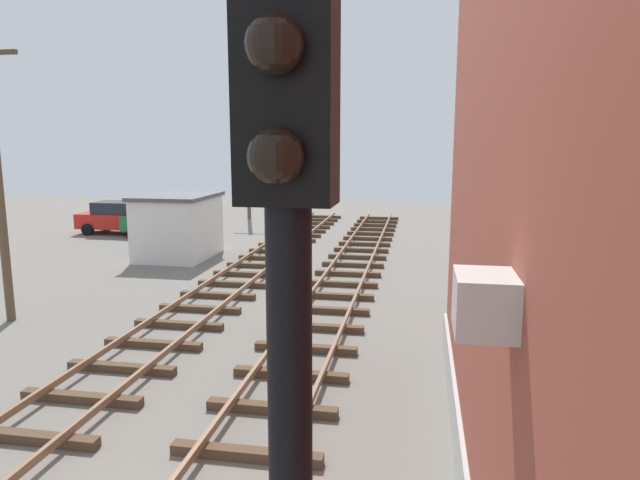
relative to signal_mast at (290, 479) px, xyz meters
name	(u,v)px	position (x,y,z in m)	size (l,w,h in m)	color
signal_mast	(290,479)	(0.00, 0.00, 0.00)	(0.36, 0.40, 5.90)	black
control_hut	(178,226)	(-9.88, 20.97, -2.28)	(3.00, 3.80, 2.76)	silver
parked_car_green	(164,220)	(-12.94, 26.06, -2.77)	(4.20, 2.04, 1.76)	#1E6B38
parked_car_red	(118,217)	(-15.86, 26.51, -2.77)	(4.20, 2.04, 1.76)	red
utility_pole_far	(248,150)	(-10.57, 33.64, 0.78)	(1.80, 0.24, 8.51)	brown
track_worker_foreground	(286,228)	(-5.78, 24.08, -2.74)	(0.40, 0.40, 1.87)	#262D4C
track_worker_distant	(279,296)	(-3.17, 12.28, -2.74)	(0.40, 0.40, 1.87)	#262D4C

